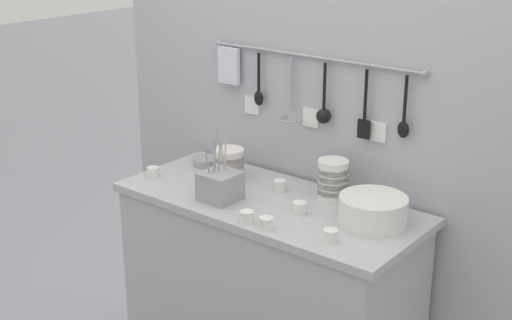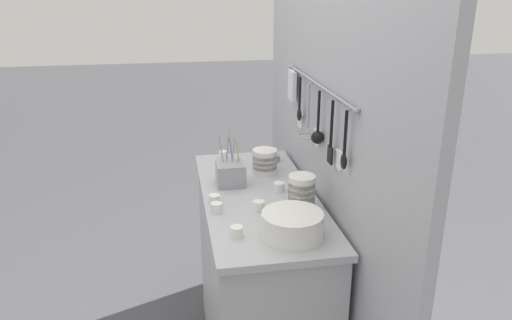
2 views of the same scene
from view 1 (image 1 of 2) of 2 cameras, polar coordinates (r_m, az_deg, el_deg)
The scene contains 13 objects.
counter at distance 2.83m, azimuth 0.99°, elevation -12.14°, with size 1.15×0.50×0.96m.
back_wall at distance 2.84m, azimuth 4.55°, elevation -1.95°, with size 1.95×0.11×1.85m.
bowl_stack_short_front at distance 2.80m, azimuth -2.21°, elevation -0.30°, with size 0.12×0.12×0.12m.
bowl_stack_wide_centre at distance 2.60m, azimuth 6.15°, elevation -1.60°, with size 0.11×0.11×0.15m.
plate_stack at distance 2.43m, azimuth 9.34°, elevation -4.00°, with size 0.23×0.23×0.10m.
steel_mixing_bowl at distance 2.96m, azimuth -4.01°, elevation -0.10°, with size 0.11×0.11×0.03m.
cutlery_caddy at distance 2.60m, azimuth -2.88°, elevation -2.06°, with size 0.13×0.13×0.27m.
cup_front_right at distance 2.69m, azimuth 1.93°, elevation -2.06°, with size 0.05×0.05×0.04m.
cup_centre at distance 2.85m, azimuth -8.23°, elevation -0.97°, with size 0.05×0.05×0.04m.
cup_edge_far at distance 2.42m, azimuth -0.75°, elevation -4.57°, with size 0.05×0.05×0.04m.
cup_edge_near at distance 2.37m, azimuth 0.81°, elevation -5.08°, with size 0.05×0.05×0.04m.
cup_back_left at distance 2.50m, azimuth 3.50°, elevation -3.83°, with size 0.05×0.05×0.04m.
cup_by_caddy at distance 2.30m, azimuth 5.99°, elevation -6.04°, with size 0.05×0.05×0.04m.
Camera 1 is at (1.47, -1.91, 1.97)m, focal length 50.00 mm.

